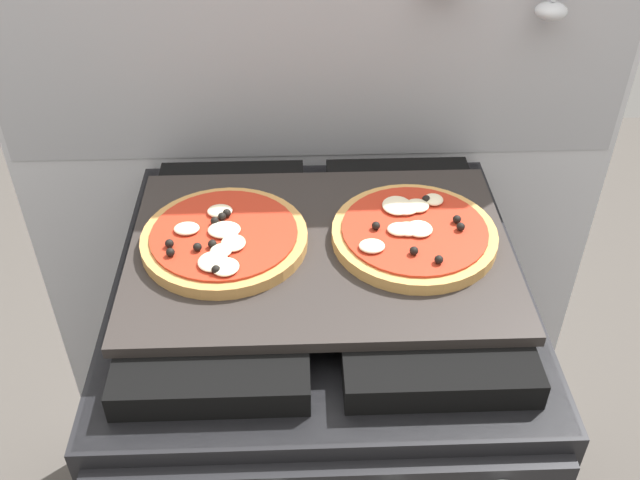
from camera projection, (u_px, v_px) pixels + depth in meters
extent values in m
cube|color=silver|center=(313.00, 193.00, 1.37)|extent=(1.10, 0.03, 1.55)
cube|color=#ADADB2|center=(312.00, 2.00, 1.12)|extent=(1.08, 0.00, 0.56)
ellipsoid|color=silver|center=(551.00, 11.00, 1.12)|extent=(0.05, 0.04, 0.03)
cube|color=black|center=(320.00, 452.00, 1.32)|extent=(0.60, 0.60, 0.86)
cube|color=black|center=(320.00, 278.00, 1.06)|extent=(0.59, 0.59, 0.01)
cube|color=black|center=(223.00, 267.00, 1.04)|extent=(0.24, 0.51, 0.04)
cube|color=black|center=(416.00, 263.00, 1.05)|extent=(0.24, 0.51, 0.04)
cube|color=#2D2826|center=(320.00, 250.00, 1.02)|extent=(0.54, 0.38, 0.02)
cylinder|color=#C18947|center=(225.00, 239.00, 1.02)|extent=(0.23, 0.23, 0.02)
cylinder|color=#B72D19|center=(224.00, 233.00, 1.01)|extent=(0.21, 0.21, 0.00)
ellipsoid|color=beige|center=(233.00, 243.00, 0.98)|extent=(0.03, 0.04, 0.01)
ellipsoid|color=beige|center=(213.00, 262.00, 0.95)|extent=(0.04, 0.04, 0.01)
ellipsoid|color=beige|center=(221.00, 251.00, 0.97)|extent=(0.03, 0.03, 0.01)
ellipsoid|color=beige|center=(220.00, 211.00, 1.04)|extent=(0.04, 0.03, 0.01)
ellipsoid|color=beige|center=(187.00, 229.00, 1.01)|extent=(0.04, 0.03, 0.01)
ellipsoid|color=beige|center=(224.00, 230.00, 1.01)|extent=(0.05, 0.04, 0.01)
ellipsoid|color=beige|center=(225.00, 267.00, 0.94)|extent=(0.04, 0.04, 0.01)
sphere|color=black|center=(169.00, 243.00, 0.98)|extent=(0.01, 0.01, 0.01)
sphere|color=black|center=(170.00, 252.00, 0.96)|extent=(0.01, 0.01, 0.01)
sphere|color=black|center=(216.00, 270.00, 0.94)|extent=(0.01, 0.01, 0.01)
sphere|color=black|center=(227.00, 213.00, 1.03)|extent=(0.01, 0.01, 0.01)
sphere|color=black|center=(212.00, 244.00, 0.98)|extent=(0.01, 0.01, 0.01)
sphere|color=black|center=(222.00, 217.00, 1.03)|extent=(0.01, 0.01, 0.01)
sphere|color=black|center=(215.00, 221.00, 1.02)|extent=(0.01, 0.01, 0.01)
sphere|color=black|center=(197.00, 247.00, 0.97)|extent=(0.01, 0.01, 0.01)
cylinder|color=tan|center=(414.00, 235.00, 1.02)|extent=(0.23, 0.23, 0.02)
cylinder|color=#B72D19|center=(415.00, 229.00, 1.02)|extent=(0.21, 0.21, 0.00)
ellipsoid|color=beige|center=(417.00, 206.00, 1.05)|extent=(0.04, 0.03, 0.01)
ellipsoid|color=beige|center=(419.00, 227.00, 1.01)|extent=(0.04, 0.04, 0.01)
ellipsoid|color=beige|center=(372.00, 246.00, 0.98)|extent=(0.04, 0.03, 0.01)
ellipsoid|color=beige|center=(434.00, 200.00, 1.06)|extent=(0.03, 0.03, 0.01)
ellipsoid|color=beige|center=(397.00, 206.00, 1.05)|extent=(0.04, 0.05, 0.01)
ellipsoid|color=beige|center=(400.00, 227.00, 1.01)|extent=(0.04, 0.03, 0.01)
ellipsoid|color=beige|center=(404.00, 207.00, 1.05)|extent=(0.04, 0.04, 0.01)
ellipsoid|color=beige|center=(408.00, 231.00, 1.00)|extent=(0.03, 0.03, 0.01)
sphere|color=black|center=(414.00, 251.00, 0.97)|extent=(0.01, 0.01, 0.01)
sphere|color=black|center=(461.00, 228.00, 1.01)|extent=(0.01, 0.01, 0.01)
sphere|color=black|center=(439.00, 260.00, 0.95)|extent=(0.01, 0.01, 0.01)
sphere|color=black|center=(376.00, 226.00, 1.01)|extent=(0.01, 0.01, 0.01)
sphere|color=black|center=(457.00, 219.00, 1.02)|extent=(0.01, 0.01, 0.01)
sphere|color=black|center=(426.00, 199.00, 1.06)|extent=(0.01, 0.01, 0.01)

